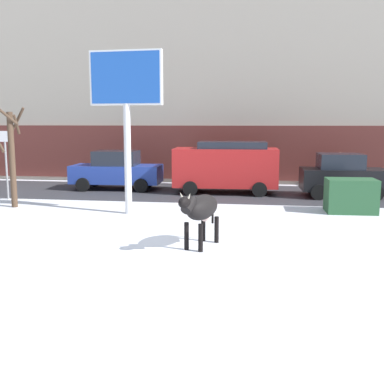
% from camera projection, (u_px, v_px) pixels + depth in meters
% --- Properties ---
extents(ground_plane, '(120.00, 120.00, 0.00)m').
position_uv_depth(ground_plane, '(163.00, 240.00, 12.42)').
color(ground_plane, white).
extents(road_strip, '(60.00, 5.60, 0.01)m').
position_uv_depth(road_strip, '(202.00, 193.00, 20.86)').
color(road_strip, '#333338').
rests_on(road_strip, ground).
extents(building_facade, '(44.00, 6.10, 13.00)m').
position_uv_depth(building_facade, '(217.00, 64.00, 26.13)').
color(building_facade, '#A39989').
rests_on(building_facade, ground).
extents(cow_black, '(1.01, 1.93, 1.54)m').
position_uv_depth(cow_black, '(201.00, 209.00, 11.64)').
color(cow_black, black).
rests_on(cow_black, ground).
extents(billboard, '(2.53, 0.32, 5.56)m').
position_uv_depth(billboard, '(126.00, 88.00, 15.44)').
color(billboard, silver).
rests_on(billboard, ground).
extents(car_blue_sedan, '(4.26, 2.11, 1.84)m').
position_uv_depth(car_blue_sedan, '(117.00, 170.00, 21.78)').
color(car_blue_sedan, '#233D9E').
rests_on(car_blue_sedan, ground).
extents(car_red_van, '(4.67, 2.26, 2.32)m').
position_uv_depth(car_red_van, '(226.00, 166.00, 20.56)').
color(car_red_van, red).
rests_on(car_red_van, ground).
extents(car_black_hatchback, '(3.56, 2.03, 1.86)m').
position_uv_depth(car_black_hatchback, '(342.00, 176.00, 19.47)').
color(car_black_hatchback, black).
rests_on(car_black_hatchback, ground).
extents(pedestrian_near_billboard, '(0.36, 0.24, 1.73)m').
position_uv_depth(pedestrian_near_billboard, '(181.00, 167.00, 23.54)').
color(pedestrian_near_billboard, '#282833').
rests_on(pedestrian_near_billboard, ground).
extents(pedestrian_by_cars, '(0.36, 0.24, 1.73)m').
position_uv_depth(pedestrian_by_cars, '(234.00, 168.00, 23.15)').
color(pedestrian_by_cars, '#282833').
rests_on(pedestrian_by_cars, ground).
extents(pedestrian_far_left, '(0.36, 0.24, 1.73)m').
position_uv_depth(pedestrian_far_left, '(340.00, 170.00, 22.41)').
color(pedestrian_far_left, '#282833').
rests_on(pedestrian_far_left, ground).
extents(bare_tree_left_lot, '(1.24, 1.13, 4.01)m').
position_uv_depth(bare_tree_left_lot, '(11.00, 153.00, 16.98)').
color(bare_tree_left_lot, '#4C3828').
rests_on(bare_tree_left_lot, ground).
extents(dumpster, '(1.74, 1.16, 1.20)m').
position_uv_depth(dumpster, '(351.00, 196.00, 16.18)').
color(dumpster, '#285633').
rests_on(dumpster, ground).
extents(street_sign, '(0.44, 0.08, 2.82)m').
position_uv_depth(street_sign, '(6.00, 159.00, 18.81)').
color(street_sign, gray).
rests_on(street_sign, ground).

